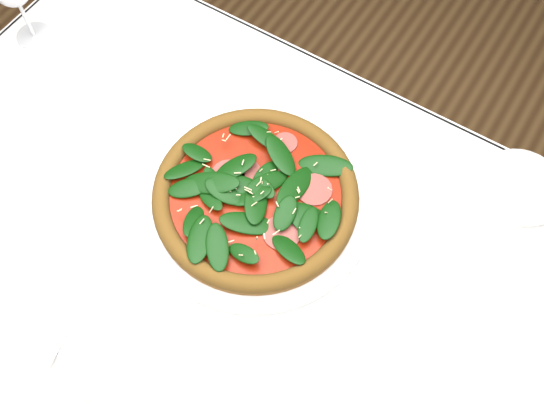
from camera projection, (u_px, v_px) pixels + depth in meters
The scene contains 7 objects.
ground at pixel (242, 354), 1.62m from camera, with size 6.00×6.00×0.00m, color brown.
dining_table at pixel (226, 264), 1.04m from camera, with size 1.21×0.81×0.75m.
plate at pixel (256, 200), 0.98m from camera, with size 0.38×0.38×0.02m.
pizza at pixel (256, 193), 0.96m from camera, with size 0.39×0.39×0.04m.
napkin at pixel (33, 393), 0.84m from camera, with size 0.15×0.07×0.01m, color silver.
fork at pixel (42, 370), 0.85m from camera, with size 0.06×0.17×0.00m.
saucer_far at pixel (522, 187), 0.99m from camera, with size 0.14×0.14×0.01m.
Camera 1 is at (0.28, -0.28, 1.62)m, focal length 40.00 mm.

